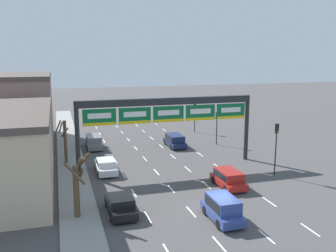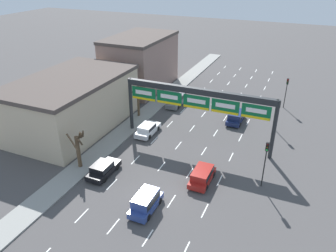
# 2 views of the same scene
# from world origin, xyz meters

# --- Properties ---
(ground_plane) EXTENTS (220.00, 220.00, 0.00)m
(ground_plane) POSITION_xyz_m (0.00, 0.00, 0.00)
(ground_plane) COLOR #474444
(sidewalk_left) EXTENTS (2.80, 110.00, 0.15)m
(sidewalk_left) POSITION_xyz_m (-9.65, 0.00, 0.07)
(sidewalk_left) COLOR gray
(sidewalk_left) RESTS_ON ground_plane
(lane_dashes) EXTENTS (10.02, 67.00, 0.01)m
(lane_dashes) POSITION_xyz_m (-0.00, 13.50, 0.00)
(lane_dashes) COLOR white
(lane_dashes) RESTS_ON ground_plane
(sign_gantry) EXTENTS (18.55, 0.70, 7.16)m
(sign_gantry) POSITION_xyz_m (0.00, 12.58, 5.84)
(sign_gantry) COLOR #232628
(sign_gantry) RESTS_ON ground_plane
(building_near) EXTENTS (10.84, 17.93, 6.92)m
(building_near) POSITION_xyz_m (-16.76, 10.33, 3.47)
(building_near) COLOR #C6B293
(building_near) RESTS_ON ground_plane
(building_far) EXTENTS (8.70, 14.13, 9.04)m
(building_far) POSITION_xyz_m (-15.71, 28.04, 4.53)
(building_far) COLOR gray
(building_far) RESTS_ON ground_plane
(suv_navy) EXTENTS (1.91, 4.40, 1.56)m
(suv_navy) POSITION_xyz_m (3.26, 20.37, 0.87)
(suv_navy) COLOR #19234C
(suv_navy) RESTS_ON ground_plane
(car_black) EXTENTS (1.89, 4.24, 1.41)m
(car_black) POSITION_xyz_m (-6.69, 2.14, 0.75)
(car_black) COLOR black
(car_black) RESTS_ON ground_plane
(suv_red) EXTENTS (1.87, 4.09, 1.51)m
(suv_red) POSITION_xyz_m (3.33, 5.07, 0.85)
(suv_red) COLOR maroon
(suv_red) RESTS_ON ground_plane
(suv_grey) EXTENTS (1.82, 4.83, 1.62)m
(suv_grey) POSITION_xyz_m (-6.62, 22.57, 0.91)
(suv_grey) COLOR slate
(suv_grey) RESTS_ON ground_plane
(car_white) EXTENTS (1.86, 4.41, 1.40)m
(car_white) POSITION_xyz_m (-6.48, 12.16, 0.75)
(car_white) COLOR silver
(car_white) RESTS_ON ground_plane
(suv_blue) EXTENTS (1.80, 3.98, 1.74)m
(suv_blue) POSITION_xyz_m (-0.04, -0.98, 0.96)
(suv_blue) COLOR navy
(suv_blue) RESTS_ON ground_plane
(traffic_light_near_gantry) EXTENTS (0.30, 0.35, 5.05)m
(traffic_light_near_gantry) POSITION_xyz_m (9.05, 6.78, 3.58)
(traffic_light_near_gantry) COLOR black
(traffic_light_near_gantry) RESTS_ON ground_plane
(traffic_light_mid_block) EXTENTS (0.30, 0.35, 4.25)m
(traffic_light_mid_block) POSITION_xyz_m (8.78, 19.91, 3.05)
(traffic_light_mid_block) COLOR black
(traffic_light_mid_block) RESTS_ON ground_plane
(traffic_light_far_end) EXTENTS (0.30, 0.35, 4.71)m
(traffic_light_far_end) POSITION_xyz_m (8.93, 28.34, 3.36)
(traffic_light_far_end) COLOR black
(traffic_light_far_end) RESTS_ON ground_plane
(tree_bare_closest) EXTENTS (1.43, 1.46, 4.51)m
(tree_bare_closest) POSITION_xyz_m (-10.18, 16.62, 2.63)
(tree_bare_closest) COLOR brown
(tree_bare_closest) RESTS_ON sidewalk_left
(tree_bare_second) EXTENTS (1.95, 1.96, 4.64)m
(tree_bare_second) POSITION_xyz_m (-9.70, 2.30, 2.53)
(tree_bare_second) COLOR brown
(tree_bare_second) RESTS_ON sidewalk_left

